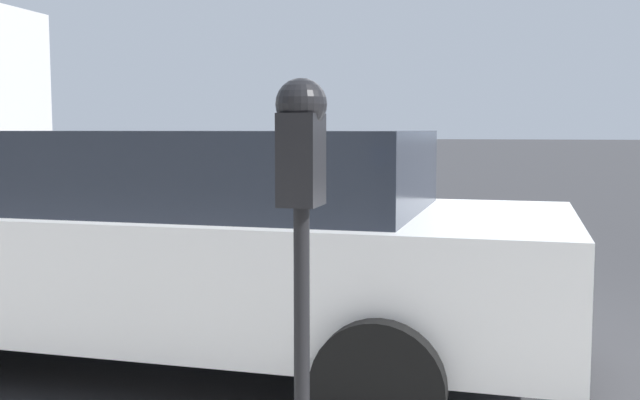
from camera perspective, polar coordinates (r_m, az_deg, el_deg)
ground_plane at (r=5.58m, az=9.08°, el=-10.45°), size 220.00×220.00×0.00m
parking_meter at (r=2.75m, az=-1.42°, el=1.58°), size 0.21×0.19×1.57m
car_white at (r=4.88m, az=-10.56°, el=-3.11°), size 2.20×4.96×1.51m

